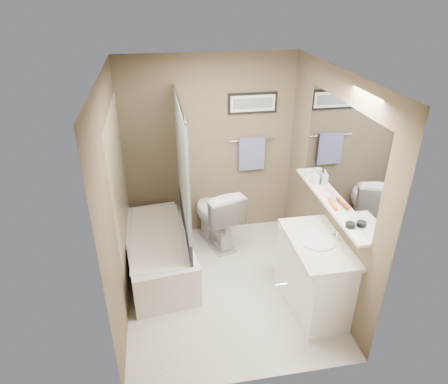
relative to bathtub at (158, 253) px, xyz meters
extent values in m
plane|color=silver|center=(0.75, -0.42, -0.25)|extent=(2.50, 2.50, 0.00)
cube|color=silver|center=(0.75, -0.42, 2.13)|extent=(2.20, 2.50, 0.04)
cube|color=brown|center=(0.75, 0.81, 0.95)|extent=(2.20, 0.04, 2.40)
cube|color=brown|center=(0.75, -1.65, 0.95)|extent=(2.20, 0.04, 2.40)
cube|color=brown|center=(-0.33, -0.42, 0.95)|extent=(0.04, 2.50, 2.40)
cube|color=brown|center=(1.83, -0.42, 0.95)|extent=(0.04, 2.50, 2.40)
cube|color=#C1B492|center=(-0.34, 0.08, 0.75)|extent=(0.02, 1.55, 2.00)
cylinder|color=silver|center=(0.35, 0.08, 1.80)|extent=(0.02, 1.55, 0.02)
cube|color=silver|center=(0.35, 0.08, 1.15)|extent=(0.03, 1.45, 1.28)
cube|color=#22253F|center=(0.35, 0.08, 0.33)|extent=(0.03, 1.45, 0.36)
cube|color=silver|center=(1.84, -0.57, 1.37)|extent=(0.02, 1.60, 1.00)
cube|color=silver|center=(1.79, -0.57, 0.85)|extent=(0.12, 1.60, 0.03)
cylinder|color=silver|center=(1.30, 0.79, 1.05)|extent=(0.60, 0.02, 0.02)
cube|color=#888FC7|center=(1.30, 0.77, 0.87)|extent=(0.34, 0.05, 0.44)
cube|color=black|center=(1.30, 0.81, 1.53)|extent=(0.62, 0.02, 0.26)
cube|color=white|center=(1.30, 0.79, 1.53)|extent=(0.56, 0.00, 0.20)
cube|color=#595959|center=(1.30, 0.79, 1.53)|extent=(0.50, 0.00, 0.13)
cube|color=silver|center=(1.30, -1.67, 0.75)|extent=(0.80, 0.02, 2.00)
cylinder|color=silver|center=(0.97, -1.61, 0.75)|extent=(0.10, 0.02, 0.02)
cube|color=white|center=(0.00, 0.00, 0.00)|extent=(0.88, 1.57, 0.50)
cube|color=white|center=(0.00, 0.00, 0.25)|extent=(0.56, 1.36, 0.02)
imported|color=silver|center=(0.77, 0.48, 0.17)|extent=(0.69, 0.92, 0.84)
cube|color=white|center=(1.60, -0.89, 0.15)|extent=(0.58, 0.94, 0.80)
cube|color=silver|center=(1.59, -0.89, 0.57)|extent=(0.54, 0.96, 0.04)
cylinder|color=silver|center=(1.58, -0.89, 0.60)|extent=(0.34, 0.34, 0.01)
cylinder|color=silver|center=(1.78, -0.89, 0.64)|extent=(0.02, 0.02, 0.10)
sphere|color=white|center=(1.78, -0.79, 0.62)|extent=(0.05, 0.05, 0.05)
cylinder|color=black|center=(1.79, -1.08, 0.89)|extent=(0.09, 0.09, 0.04)
cylinder|color=#DB531E|center=(1.79, -0.69, 0.89)|extent=(0.06, 0.22, 0.04)
cube|color=pink|center=(1.79, -0.44, 0.87)|extent=(0.04, 0.16, 0.01)
cylinder|color=silver|center=(1.79, -0.02, 0.92)|extent=(0.08, 0.08, 0.10)
imported|color=#999999|center=(1.79, -0.19, 0.95)|extent=(0.08, 0.08, 0.16)
camera|label=1|loc=(0.11, -3.93, 2.86)|focal=32.00mm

